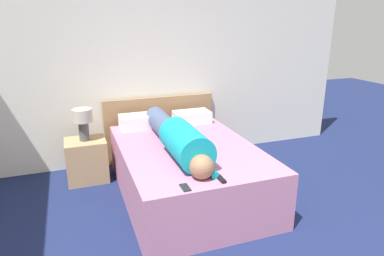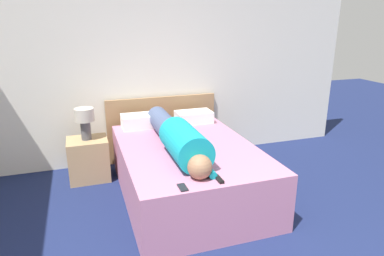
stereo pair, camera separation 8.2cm
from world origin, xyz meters
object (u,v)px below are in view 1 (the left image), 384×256
pillow_second (192,117)px  cell_phone (185,188)px  person_lying (178,138)px  nightstand (87,160)px  pillow_near_headboard (140,121)px  tv_remote (221,179)px  table_lamp (83,120)px  bed (187,171)px

pillow_second → cell_phone: pillow_second is taller
person_lying → nightstand: bearing=134.9°
pillow_near_headboard → nightstand: bearing=-176.4°
cell_phone → nightstand: bearing=112.4°
pillow_second → tv_remote: 1.72m
table_lamp → person_lying: 1.25m
cell_phone → tv_remote: bearing=6.4°
pillow_second → tv_remote: size_ratio=3.11×
table_lamp → cell_phone: (0.69, -1.68, -0.18)m
table_lamp → bed: bearing=-37.3°
bed → nightstand: size_ratio=3.89×
nightstand → pillow_near_headboard: size_ratio=1.04×
nightstand → pillow_second: size_ratio=1.10×
person_lying → bed: bearing=38.0°
bed → nightstand: 1.28m
nightstand → pillow_near_headboard: bearing=3.6°
nightstand → table_lamp: bearing=90.0°
tv_remote → cell_phone: tv_remote is taller
nightstand → person_lying: (0.88, -0.89, 0.47)m
table_lamp → pillow_near_headboard: (0.68, 0.04, -0.10)m
cell_phone → table_lamp: bearing=112.4°
bed → pillow_second: size_ratio=4.27×
nightstand → tv_remote: size_ratio=3.41×
nightstand → cell_phone: cell_phone is taller
pillow_near_headboard → person_lying: bearing=-77.6°
bed → cell_phone: 1.00m
cell_phone → person_lying: bearing=76.4°
person_lying → tv_remote: person_lying is taller
pillow_near_headboard → pillow_second: pillow_near_headboard is taller
person_lying → table_lamp: bearing=134.9°
tv_remote → cell_phone: bearing=-173.6°
nightstand → bed: bearing=-37.3°
bed → person_lying: (-0.14, -0.11, 0.44)m
pillow_near_headboard → tv_remote: (0.35, -1.68, -0.07)m
bed → person_lying: person_lying is taller
bed → person_lying: 0.47m
nightstand → table_lamp: 0.51m
bed → cell_phone: bearing=-110.2°
person_lying → cell_phone: 0.83m
cell_phone → bed: bearing=69.8°
bed → nightstand: bed is taller
bed → pillow_second: pillow_second is taller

